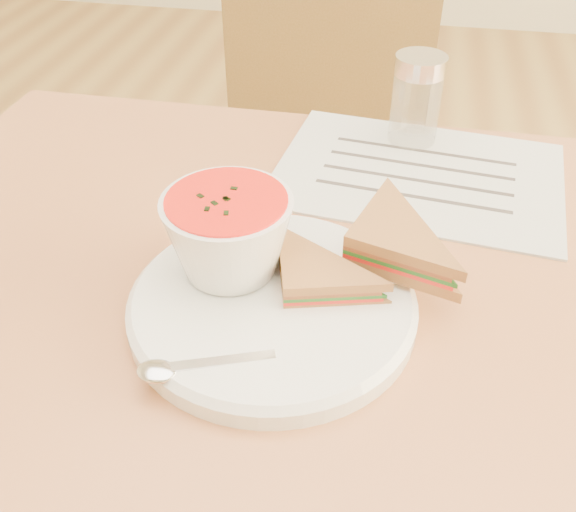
% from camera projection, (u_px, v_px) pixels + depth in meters
% --- Properties ---
extents(dining_table, '(1.00, 0.70, 0.75)m').
position_uv_depth(dining_table, '(324.00, 507.00, 0.83)').
color(dining_table, '#9A522F').
rests_on(dining_table, floor).
extents(chair_far, '(0.41, 0.41, 0.90)m').
position_uv_depth(chair_far, '(311.00, 209.00, 1.23)').
color(chair_far, brown).
rests_on(chair_far, floor).
extents(plate, '(0.32, 0.32, 0.02)m').
position_uv_depth(plate, '(273.00, 306.00, 0.57)').
color(plate, white).
rests_on(plate, dining_table).
extents(soup_bowl, '(0.14, 0.14, 0.08)m').
position_uv_depth(soup_bowl, '(229.00, 238.00, 0.56)').
color(soup_bowl, white).
rests_on(soup_bowl, plate).
extents(sandwich_half_a, '(0.11, 0.11, 0.03)m').
position_uv_depth(sandwich_half_a, '(283.00, 302.00, 0.54)').
color(sandwich_half_a, '#985E35').
rests_on(sandwich_half_a, plate).
extents(sandwich_half_b, '(0.13, 0.13, 0.03)m').
position_uv_depth(sandwich_half_b, '(343.00, 251.00, 0.57)').
color(sandwich_half_b, '#985E35').
rests_on(sandwich_half_b, plate).
extents(spoon, '(0.16, 0.09, 0.01)m').
position_uv_depth(spoon, '(219.00, 363.00, 0.50)').
color(spoon, silver).
rests_on(spoon, plate).
extents(paper_menu, '(0.35, 0.27, 0.00)m').
position_uv_depth(paper_menu, '(418.00, 173.00, 0.75)').
color(paper_menu, silver).
rests_on(paper_menu, dining_table).
extents(condiment_shaker, '(0.08, 0.08, 0.11)m').
position_uv_depth(condiment_shaker, '(416.00, 100.00, 0.78)').
color(condiment_shaker, silver).
rests_on(condiment_shaker, dining_table).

